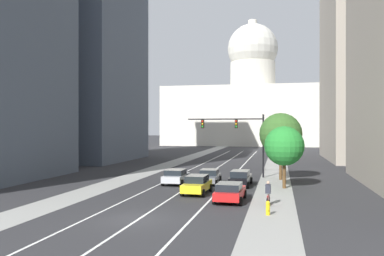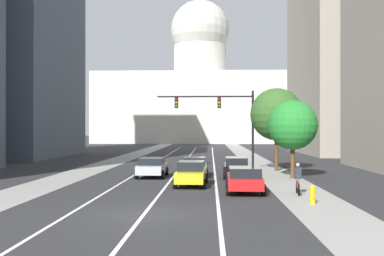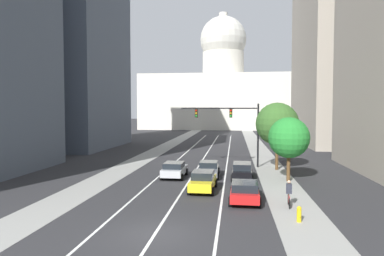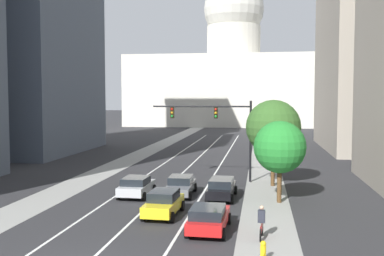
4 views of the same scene
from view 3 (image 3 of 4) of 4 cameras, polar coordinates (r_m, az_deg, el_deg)
ground_plane at (r=57.50m, az=2.95°, el=-3.34°), size 400.00×400.00×0.00m
sidewalk_left at (r=53.70m, az=-5.77°, el=-3.79°), size 3.15×130.00×0.01m
sidewalk_right at (r=52.54m, az=11.11°, el=-3.98°), size 3.15×130.00×0.01m
lane_stripe_left at (r=43.07m, az=-2.59°, el=-5.43°), size 0.16×90.00×0.01m
lane_stripe_center at (r=42.67m, az=1.55°, el=-5.50°), size 0.16×90.00×0.01m
lane_stripe_right at (r=42.49m, az=5.75°, el=-5.55°), size 0.16×90.00×0.01m
office_tower_far_left at (r=64.30m, az=-19.36°, el=14.84°), size 15.41×20.97×39.38m
office_tower_far_right at (r=72.00m, az=26.41°, el=14.27°), size 22.55×24.60×41.56m
capitol_building at (r=121.05m, az=5.07°, el=5.92°), size 54.05×23.41×39.35m
car_red at (r=24.48m, az=8.56°, el=-10.07°), size 2.17×4.49×1.44m
car_black at (r=32.42m, az=8.16°, el=-6.82°), size 2.03×4.62×1.49m
car_yellow at (r=27.40m, az=1.80°, el=-8.56°), size 2.06×4.34×1.54m
car_gray at (r=33.22m, az=2.72°, el=-6.65°), size 2.08×4.54×1.42m
car_silver at (r=32.65m, az=-2.90°, el=-6.75°), size 2.11×4.11×1.46m
traffic_signal_mast at (r=38.82m, az=6.77°, el=1.10°), size 8.60×0.39×6.97m
fire_hydrant at (r=20.94m, az=17.04°, el=-13.24°), size 0.26×0.35×0.91m
cyclist at (r=23.88m, az=15.50°, el=-10.25°), size 0.38×1.70×1.72m
street_tree_near_right at (r=31.78m, az=15.49°, el=-1.54°), size 3.59×3.59×5.65m
street_tree_far_right at (r=37.59m, az=13.71°, el=0.64°), size 4.46×4.46×7.06m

